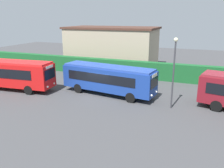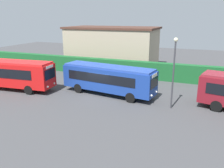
{
  "view_description": "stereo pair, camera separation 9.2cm",
  "coord_description": "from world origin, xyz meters",
  "px_view_note": "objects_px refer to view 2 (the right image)",
  "views": [
    {
      "loc": [
        9.83,
        -21.43,
        8.02
      ],
      "look_at": [
        1.44,
        -0.23,
        1.47
      ],
      "focal_mm": 37.83,
      "sensor_mm": 36.0,
      "label": 1
    },
    {
      "loc": [
        9.91,
        -21.4,
        8.02
      ],
      "look_at": [
        1.44,
        -0.23,
        1.47
      ],
      "focal_mm": 37.83,
      "sensor_mm": 36.0,
      "label": 2
    }
  ],
  "objects_px": {
    "person_center": "(140,82)",
    "lamppost": "(174,66)",
    "bus_blue": "(108,78)",
    "bus_red": "(9,73)"
  },
  "relations": [
    {
      "from": "person_center",
      "to": "lamppost",
      "type": "xyz_separation_m",
      "value": [
        4.13,
        -4.37,
        2.95
      ]
    },
    {
      "from": "bus_blue",
      "to": "lamppost",
      "type": "xyz_separation_m",
      "value": [
        6.8,
        -1.52,
        2.1
      ]
    },
    {
      "from": "person_center",
      "to": "bus_blue",
      "type": "bearing_deg",
      "value": -52.0
    },
    {
      "from": "bus_red",
      "to": "lamppost",
      "type": "xyz_separation_m",
      "value": [
        17.94,
        0.83,
        1.99
      ]
    },
    {
      "from": "lamppost",
      "to": "bus_blue",
      "type": "bearing_deg",
      "value": 167.43
    },
    {
      "from": "person_center",
      "to": "lamppost",
      "type": "distance_m",
      "value": 6.7
    },
    {
      "from": "bus_blue",
      "to": "lamppost",
      "type": "distance_m",
      "value": 7.27
    },
    {
      "from": "bus_red",
      "to": "lamppost",
      "type": "distance_m",
      "value": 18.07
    },
    {
      "from": "person_center",
      "to": "lamppost",
      "type": "relative_size",
      "value": 0.28
    },
    {
      "from": "bus_red",
      "to": "bus_blue",
      "type": "bearing_deg",
      "value": 6.56
    }
  ]
}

